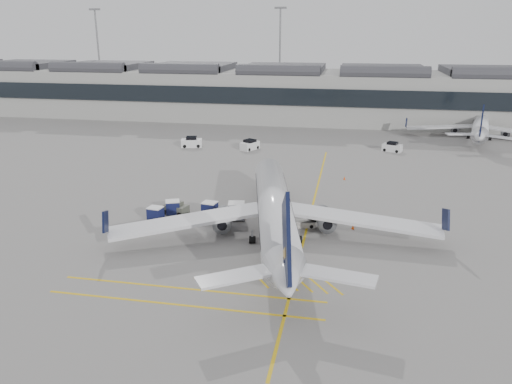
% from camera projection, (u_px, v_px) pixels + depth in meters
% --- Properties ---
extents(ground, '(220.00, 220.00, 0.00)m').
position_uv_depth(ground, '(203.00, 239.00, 50.11)').
color(ground, gray).
rests_on(ground, ground).
extents(terminal, '(200.00, 20.45, 12.40)m').
position_uv_depth(terminal, '(292.00, 93.00, 115.35)').
color(terminal, '#9E9E99').
rests_on(terminal, ground).
extents(light_masts, '(113.00, 0.60, 25.45)m').
position_uv_depth(light_masts, '(293.00, 53.00, 126.20)').
color(light_masts, slate).
rests_on(light_masts, ground).
extents(apron_markings, '(0.25, 60.00, 0.01)m').
position_uv_depth(apron_markings, '(311.00, 212.00, 57.64)').
color(apron_markings, gold).
rests_on(apron_markings, ground).
extents(airliner_main, '(32.32, 35.67, 9.60)m').
position_uv_depth(airliner_main, '(275.00, 210.00, 49.87)').
color(airliner_main, silver).
rests_on(airliner_main, ground).
extents(airliner_far, '(27.18, 30.03, 8.11)m').
position_uv_depth(airliner_far, '(481.00, 126.00, 96.03)').
color(airliner_far, silver).
rests_on(airliner_far, ground).
extents(belt_loader, '(4.22, 2.03, 1.67)m').
position_uv_depth(belt_loader, '(298.00, 222.00, 53.20)').
color(belt_loader, silver).
rests_on(belt_loader, ground).
extents(baggage_cart_a, '(2.15, 1.88, 1.99)m').
position_uv_depth(baggage_cart_a, '(236.00, 211.00, 54.88)').
color(baggage_cart_a, gray).
rests_on(baggage_cart_a, ground).
extents(baggage_cart_b, '(1.88, 1.63, 1.77)m').
position_uv_depth(baggage_cart_b, '(210.00, 209.00, 55.69)').
color(baggage_cart_b, gray).
rests_on(baggage_cart_b, ground).
extents(baggage_cart_c, '(2.03, 1.86, 1.74)m').
position_uv_depth(baggage_cart_c, '(173.00, 207.00, 56.25)').
color(baggage_cart_c, gray).
rests_on(baggage_cart_c, ground).
extents(baggage_cart_d, '(1.80, 1.55, 1.71)m').
position_uv_depth(baggage_cart_d, '(156.00, 214.00, 54.26)').
color(baggage_cart_d, gray).
rests_on(baggage_cart_d, ground).
extents(ramp_agent_a, '(0.81, 0.83, 1.92)m').
position_uv_depth(ramp_agent_a, '(243.00, 212.00, 54.71)').
color(ramp_agent_a, '#FF630D').
rests_on(ramp_agent_a, ground).
extents(ramp_agent_b, '(0.96, 0.76, 1.91)m').
position_uv_depth(ramp_agent_b, '(275.00, 225.00, 51.10)').
color(ramp_agent_b, '#F55B0C').
rests_on(ramp_agent_b, ground).
extents(pushback_tug, '(2.95, 2.25, 1.46)m').
position_uv_depth(pushback_tug, '(176.00, 209.00, 56.71)').
color(pushback_tug, '#4F5246').
rests_on(pushback_tug, ground).
extents(safety_cone_nose, '(0.33, 0.33, 0.46)m').
position_uv_depth(safety_cone_nose, '(344.00, 178.00, 69.89)').
color(safety_cone_nose, '#F24C0A').
rests_on(safety_cone_nose, ground).
extents(safety_cone_engine, '(0.34, 0.34, 0.47)m').
position_uv_depth(safety_cone_engine, '(353.00, 227.00, 52.56)').
color(safety_cone_engine, '#F24C0A').
rests_on(safety_cone_engine, ground).
extents(service_van_left, '(3.97, 2.63, 1.87)m').
position_uv_depth(service_van_left, '(192.00, 142.00, 89.23)').
color(service_van_left, silver).
rests_on(service_van_left, ground).
extents(service_van_mid, '(3.19, 3.89, 1.79)m').
position_uv_depth(service_van_mid, '(250.00, 145.00, 87.29)').
color(service_van_mid, silver).
rests_on(service_van_mid, ground).
extents(service_van_right, '(3.57, 2.67, 1.65)m').
position_uv_depth(service_van_right, '(392.00, 147.00, 85.98)').
color(service_van_right, silver).
rests_on(service_van_right, ground).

